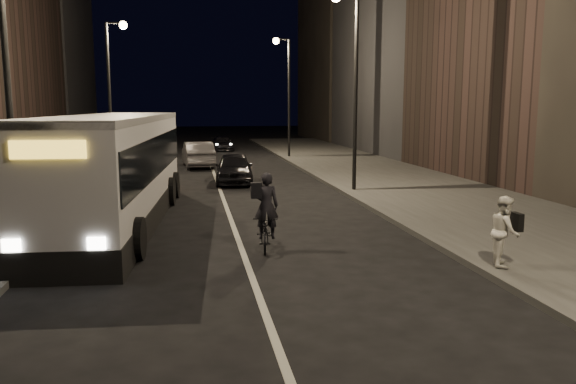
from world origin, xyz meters
name	(u,v)px	position (x,y,z in m)	size (l,w,h in m)	color
ground	(257,291)	(0.00, 0.00, 0.00)	(180.00, 180.00, 0.00)	black
sidewalk_right	(401,183)	(8.50, 14.00, 0.08)	(7.00, 70.00, 0.16)	#363634
sidewalk_left	(16,193)	(-8.50, 14.00, 0.08)	(7.00, 70.00, 0.16)	#363634
building_row_right	(436,7)	(16.00, 27.50, 10.50)	(8.00, 61.00, 21.00)	black
streetlight_right_mid	(350,65)	(5.33, 12.00, 5.36)	(1.20, 0.44, 8.12)	black
streetlight_right_far	(285,81)	(5.33, 28.00, 5.36)	(1.20, 0.44, 8.12)	black
streetlight_left_near	(16,36)	(-5.33, 4.00, 5.36)	(1.20, 0.44, 8.12)	black
streetlight_left_far	(114,75)	(-5.33, 22.00, 5.36)	(1.20, 0.44, 8.12)	black
city_bus	(115,165)	(-3.60, 7.30, 1.86)	(3.68, 12.82, 3.41)	silver
cyclist_on_bicycle	(266,224)	(0.61, 3.17, 0.68)	(0.84, 1.84, 2.05)	black
pedestrian_woman	(505,231)	(5.60, 0.32, 0.95)	(0.77, 0.60, 1.58)	silver
car_near	(234,168)	(0.80, 15.95, 0.73)	(1.72, 4.26, 1.45)	black
car_mid	(198,154)	(-0.80, 23.41, 0.77)	(1.64, 4.69, 1.55)	#3F3E41
car_far	(222,144)	(1.38, 35.90, 0.57)	(1.59, 3.91, 1.13)	black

